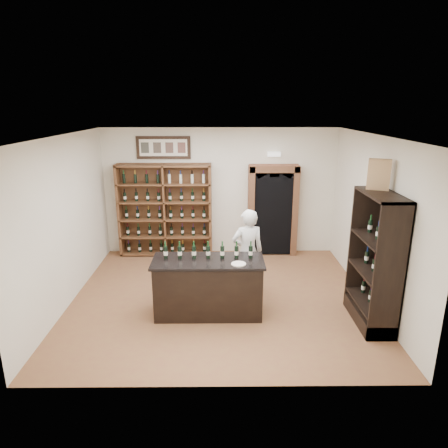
% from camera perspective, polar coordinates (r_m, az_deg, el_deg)
% --- Properties ---
extents(floor, '(5.50, 5.50, 0.00)m').
position_cam_1_polar(floor, '(7.68, -0.56, -10.41)').
color(floor, brown).
rests_on(floor, ground).
extents(ceiling, '(5.50, 5.50, 0.00)m').
position_cam_1_polar(ceiling, '(6.86, -0.63, 12.51)').
color(ceiling, white).
rests_on(ceiling, wall_back).
extents(wall_back, '(5.50, 0.04, 3.00)m').
position_cam_1_polar(wall_back, '(9.55, -0.58, 4.61)').
color(wall_back, silver).
rests_on(wall_back, ground).
extents(wall_left, '(0.04, 5.00, 3.00)m').
position_cam_1_polar(wall_left, '(7.64, -21.68, 0.31)').
color(wall_left, silver).
rests_on(wall_left, ground).
extents(wall_right, '(0.04, 5.00, 3.00)m').
position_cam_1_polar(wall_right, '(7.63, 20.53, 0.42)').
color(wall_right, silver).
rests_on(wall_right, ground).
extents(wine_shelf, '(2.20, 0.38, 2.20)m').
position_cam_1_polar(wine_shelf, '(9.57, -8.38, 2.00)').
color(wine_shelf, brown).
rests_on(wine_shelf, ground).
extents(framed_picture, '(1.25, 0.04, 0.52)m').
position_cam_1_polar(framed_picture, '(9.45, -8.65, 10.74)').
color(framed_picture, black).
rests_on(framed_picture, wall_back).
extents(arched_doorway, '(1.17, 0.35, 2.17)m').
position_cam_1_polar(arched_doorway, '(9.55, 6.96, 2.25)').
color(arched_doorway, black).
rests_on(arched_doorway, ground).
extents(emergency_light, '(0.30, 0.10, 0.10)m').
position_cam_1_polar(emergency_light, '(9.40, 7.16, 9.86)').
color(emergency_light, white).
rests_on(emergency_light, wall_back).
extents(tasting_counter, '(1.88, 0.78, 1.00)m').
position_cam_1_polar(tasting_counter, '(6.93, -2.24, -9.03)').
color(tasting_counter, black).
rests_on(tasting_counter, ground).
extents(counter_bottle_0, '(0.07, 0.07, 0.30)m').
position_cam_1_polar(counter_bottle_0, '(6.82, -8.35, -4.01)').
color(counter_bottle_0, black).
rests_on(counter_bottle_0, tasting_counter).
extents(counter_bottle_1, '(0.07, 0.07, 0.30)m').
position_cam_1_polar(counter_bottle_1, '(6.80, -6.34, -4.02)').
color(counter_bottle_1, black).
rests_on(counter_bottle_1, tasting_counter).
extents(counter_bottle_2, '(0.07, 0.07, 0.30)m').
position_cam_1_polar(counter_bottle_2, '(6.78, -4.31, -4.03)').
color(counter_bottle_2, black).
rests_on(counter_bottle_2, tasting_counter).
extents(counter_bottle_3, '(0.07, 0.07, 0.30)m').
position_cam_1_polar(counter_bottle_3, '(6.76, -2.28, -4.03)').
color(counter_bottle_3, black).
rests_on(counter_bottle_3, tasting_counter).
extents(counter_bottle_4, '(0.07, 0.07, 0.30)m').
position_cam_1_polar(counter_bottle_4, '(6.76, -0.24, -4.03)').
color(counter_bottle_4, black).
rests_on(counter_bottle_4, tasting_counter).
extents(counter_bottle_5, '(0.07, 0.07, 0.30)m').
position_cam_1_polar(counter_bottle_5, '(6.77, 1.80, -4.02)').
color(counter_bottle_5, black).
rests_on(counter_bottle_5, tasting_counter).
extents(counter_bottle_6, '(0.07, 0.07, 0.30)m').
position_cam_1_polar(counter_bottle_6, '(6.78, 3.83, -4.01)').
color(counter_bottle_6, black).
rests_on(counter_bottle_6, tasting_counter).
extents(side_cabinet, '(0.48, 1.20, 2.20)m').
position_cam_1_polar(side_cabinet, '(7.01, 20.73, -7.52)').
color(side_cabinet, black).
rests_on(side_cabinet, ground).
extents(shopkeeper, '(0.67, 0.51, 1.67)m').
position_cam_1_polar(shopkeeper, '(7.55, 3.39, -4.01)').
color(shopkeeper, silver).
rests_on(shopkeeper, ground).
extents(plate, '(0.24, 0.24, 0.02)m').
position_cam_1_polar(plate, '(6.53, 2.10, -5.74)').
color(plate, silver).
rests_on(plate, tasting_counter).
extents(wine_crate, '(0.37, 0.26, 0.49)m').
position_cam_1_polar(wine_crate, '(6.79, 21.25, 6.61)').
color(wine_crate, tan).
rests_on(wine_crate, side_cabinet).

